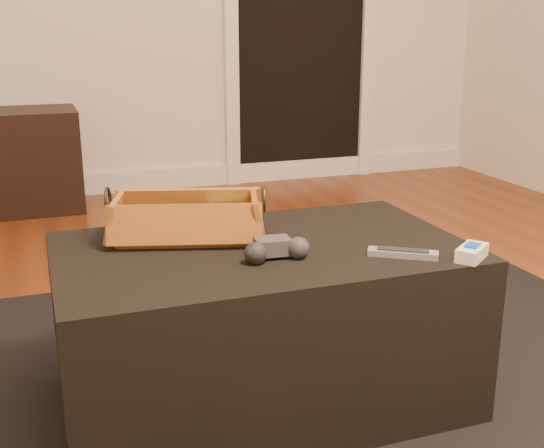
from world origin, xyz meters
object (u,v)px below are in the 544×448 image
object	(u,v)px
tv_remote	(179,231)
silver_remote	(403,253)
wicker_basket	(187,221)
game_controller	(275,249)
ottoman	(262,324)
cream_gadget	(472,252)

from	to	relation	value
tv_remote	silver_remote	xyz separation A→B (m)	(0.47, -0.30, -0.02)
wicker_basket	game_controller	xyz separation A→B (m)	(0.16, -0.23, -0.02)
tv_remote	wicker_basket	bearing A→B (deg)	30.87
ottoman	cream_gadget	xyz separation A→B (m)	(0.43, -0.26, 0.23)
silver_remote	cream_gadget	distance (m)	0.16
wicker_basket	silver_remote	world-z (taller)	wicker_basket
wicker_basket	cream_gadget	world-z (taller)	wicker_basket
cream_gadget	game_controller	bearing A→B (deg)	160.69
ottoman	cream_gadget	size ratio (longest dim) A/B	9.22
tv_remote	cream_gadget	distance (m)	0.71
wicker_basket	silver_remote	bearing A→B (deg)	-34.67
tv_remote	silver_remote	size ratio (longest dim) A/B	1.31
wicker_basket	cream_gadget	distance (m)	0.70
ottoman	wicker_basket	world-z (taller)	wicker_basket
silver_remote	cream_gadget	world-z (taller)	cream_gadget
ottoman	game_controller	xyz separation A→B (m)	(-0.00, -0.10, 0.24)
ottoman	cream_gadget	world-z (taller)	cream_gadget
ottoman	wicker_basket	size ratio (longest dim) A/B	2.32
ottoman	wicker_basket	bearing A→B (deg)	142.58
game_controller	cream_gadget	bearing A→B (deg)	-19.31
tv_remote	cream_gadget	xyz separation A→B (m)	(0.61, -0.37, -0.01)
wicker_basket	game_controller	bearing A→B (deg)	-55.29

